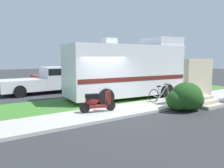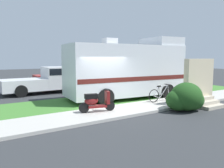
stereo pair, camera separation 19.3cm
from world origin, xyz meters
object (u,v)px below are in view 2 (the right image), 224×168
pickup_truck_near (49,79)px  pickup_truck_far (73,74)px  motorhome_rv (127,69)px  bottle_green (185,95)px  bicycle (161,94)px  scooter (96,102)px

pickup_truck_near → pickup_truck_far: 4.44m
motorhome_rv → bottle_green: size_ratio=29.58×
pickup_truck_near → bottle_green: pickup_truck_near is taller
pickup_truck_far → bottle_green: 10.34m
bicycle → scooter: bearing=-178.1°
scooter → bottle_green: 6.22m
bicycle → pickup_truck_far: (-0.70, 10.12, 0.44)m
bicycle → bottle_green: bearing=5.1°
bicycle → motorhome_rv: bearing=108.0°
motorhome_rv → bottle_green: motorhome_rv is taller
pickup_truck_far → motorhome_rv: bearing=-90.0°
motorhome_rv → pickup_truck_far: 8.01m
scooter → pickup_truck_far: size_ratio=0.29×
bicycle → bottle_green: 2.14m
motorhome_rv → bottle_green: (2.81, -1.95, -1.53)m
motorhome_rv → pickup_truck_near: (-3.18, 4.87, -0.80)m
pickup_truck_near → motorhome_rv: bearing=-56.9°
motorhome_rv → pickup_truck_far: size_ratio=1.30×
motorhome_rv → scooter: 4.25m
bicycle → bottle_green: bicycle is taller
pickup_truck_far → pickup_truck_near: bearing=-135.6°
pickup_truck_near → pickup_truck_far: size_ratio=0.93×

